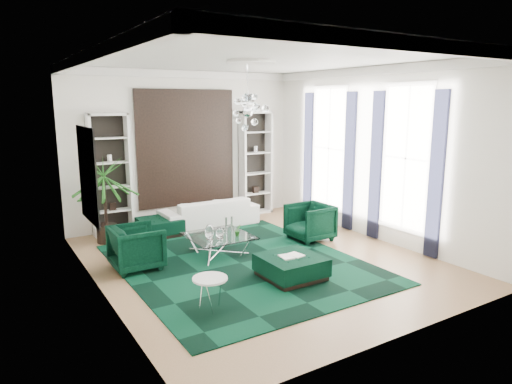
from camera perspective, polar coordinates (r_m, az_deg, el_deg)
floor at (r=9.04m, az=0.43°, el=-8.52°), size 6.00×7.00×0.02m
ceiling at (r=8.54m, az=0.47°, el=16.37°), size 6.00×7.00×0.02m
wall_back at (r=11.69m, az=-8.79°, el=5.47°), size 6.00×0.02×3.80m
wall_front at (r=5.95m, az=18.73°, el=-0.45°), size 6.00×0.02×3.80m
wall_left at (r=7.45m, az=-19.57°, el=1.74°), size 0.02×7.00×3.80m
wall_right at (r=10.49m, az=14.56°, el=4.60°), size 0.02×7.00×3.80m
crown_molding at (r=8.53m, az=0.47°, el=15.64°), size 6.00×7.00×0.18m
ceiling_medallion at (r=8.79m, az=-0.62°, el=15.96°), size 0.90×0.90×0.05m
tapestry at (r=11.64m, az=-8.69°, el=5.45°), size 2.50×0.06×2.80m
shelving_left at (r=10.95m, az=-17.73°, el=2.05°), size 0.90×0.38×2.80m
shelving_right at (r=12.46m, az=-0.06°, el=3.64°), size 0.90×0.38×2.80m
painting at (r=8.05m, az=-20.19°, el=2.00°), size 0.04×1.30×1.60m
window_near at (r=9.88m, az=18.24°, el=4.01°), size 0.03×1.10×2.90m
curtain_near_a at (r=9.40m, az=21.63°, el=1.91°), size 0.07×0.30×3.25m
curtain_near_b at (r=10.40m, az=14.76°, el=3.15°), size 0.07×0.30×3.25m
window_far at (r=11.56m, az=9.12°, el=5.40°), size 0.03×1.10×2.90m
curtain_far_a at (r=10.99m, az=11.59°, el=3.70°), size 0.07×0.30×3.25m
curtain_far_b at (r=12.16m, az=6.55°, el=4.56°), size 0.07×0.30×3.25m
rug at (r=8.81m, az=-1.99°, el=-8.92°), size 4.20×5.00×0.02m
sofa at (r=11.36m, az=-5.88°, el=-2.56°), size 2.39×0.94×0.70m
armchair_left at (r=8.74m, az=-14.69°, el=-6.72°), size 0.89×0.87×0.81m
armchair_right at (r=10.26m, az=6.75°, el=-3.75°), size 0.89×0.87×0.81m
coffee_table at (r=9.27m, az=-4.67°, el=-6.64°), size 1.20×1.20×0.41m
ottoman_side at (r=10.78m, az=-11.92°, el=-4.32°), size 0.90×0.90×0.40m
ottoman_front at (r=8.10m, az=4.41°, el=-9.37°), size 1.00×1.00×0.40m
book at (r=8.02m, az=4.43°, el=-7.94°), size 0.42×0.28×0.03m
side_table at (r=6.92m, az=-5.74°, el=-12.63°), size 0.52×0.52×0.50m
palm at (r=10.37m, az=-18.45°, el=0.40°), size 1.50×1.50×2.40m
chandelier at (r=8.72m, az=-1.07°, el=9.95°), size 0.80×0.80×0.72m
table_plant at (r=9.10m, az=-2.29°, el=-4.81°), size 0.13×0.11×0.24m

